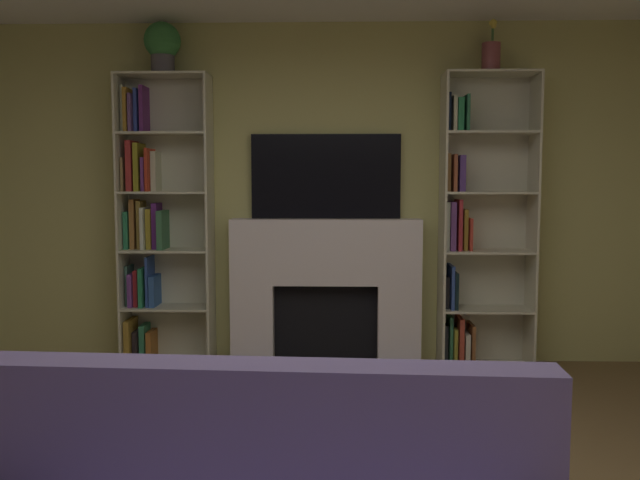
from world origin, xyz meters
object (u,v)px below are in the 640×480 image
at_px(tv, 326,176).
at_px(bookshelf_left, 156,224).
at_px(potted_plant, 162,45).
at_px(vase_with_flowers, 491,55).
at_px(fireplace, 326,288).
at_px(bookshelf_right, 475,230).

relative_size(tv, bookshelf_left, 0.52).
distance_m(potted_plant, vase_with_flowers, 2.49).
distance_m(bookshelf_left, vase_with_flowers, 2.88).
height_order(fireplace, potted_plant, potted_plant).
bearing_deg(potted_plant, tv, 5.51).
relative_size(fireplace, bookshelf_right, 0.70).
distance_m(fireplace, bookshelf_left, 1.43).
relative_size(fireplace, bookshelf_left, 0.70).
relative_size(fireplace, vase_with_flowers, 4.06).
height_order(tv, vase_with_flowers, vase_with_flowers).
distance_m(fireplace, potted_plant, 2.25).
bearing_deg(bookshelf_left, fireplace, 0.10).
distance_m(tv, vase_with_flowers, 1.55).
bearing_deg(vase_with_flowers, bookshelf_left, 179.06).
bearing_deg(vase_with_flowers, bookshelf_right, 157.22).
xyz_separation_m(fireplace, tv, (0.00, 0.08, 0.88)).
xyz_separation_m(bookshelf_left, bookshelf_right, (2.49, -0.01, -0.04)).
xyz_separation_m(potted_plant, vase_with_flowers, (2.49, 0.00, -0.09)).
height_order(tv, bookshelf_left, bookshelf_left).
relative_size(tv, vase_with_flowers, 2.99).
xyz_separation_m(fireplace, potted_plant, (-1.24, -0.04, 1.88)).
relative_size(potted_plant, vase_with_flowers, 0.99).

